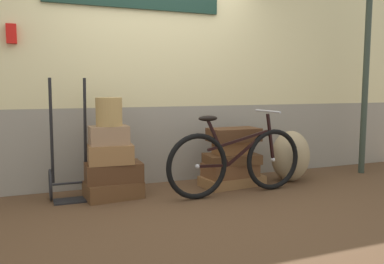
# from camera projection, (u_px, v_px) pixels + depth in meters

# --- Properties ---
(ground) EXTENTS (9.58, 5.20, 0.06)m
(ground) POSITION_uv_depth(u_px,v_px,m) (177.00, 201.00, 4.23)
(ground) COLOR #513823
(station_building) EXTENTS (7.58, 0.74, 2.58)m
(station_building) POSITION_uv_depth(u_px,v_px,m) (154.00, 77.00, 4.87)
(station_building) COLOR gray
(station_building) RESTS_ON ground
(suitcase_0) EXTENTS (0.62, 0.45, 0.18)m
(suitcase_0) POSITION_uv_depth(u_px,v_px,m) (113.00, 190.00, 4.24)
(suitcase_0) COLOR brown
(suitcase_0) RESTS_ON ground
(suitcase_1) EXTENTS (0.59, 0.38, 0.20)m
(suitcase_1) POSITION_uv_depth(u_px,v_px,m) (114.00, 172.00, 4.23)
(suitcase_1) COLOR #4C2D19
(suitcase_1) RESTS_ON suitcase_0
(suitcase_2) EXTENTS (0.48, 0.32, 0.20)m
(suitcase_2) POSITION_uv_depth(u_px,v_px,m) (111.00, 154.00, 4.16)
(suitcase_2) COLOR olive
(suitcase_2) RESTS_ON suitcase_1
(suitcase_3) EXTENTS (0.40, 0.28, 0.20)m
(suitcase_3) POSITION_uv_depth(u_px,v_px,m) (109.00, 135.00, 4.16)
(suitcase_3) COLOR #937051
(suitcase_3) RESTS_ON suitcase_2
(suitcase_4) EXTENTS (0.78, 0.48, 0.12)m
(suitcase_4) POSITION_uv_depth(u_px,v_px,m) (232.00, 181.00, 4.77)
(suitcase_4) COLOR olive
(suitcase_4) RESTS_ON ground
(suitcase_5) EXTENTS (0.64, 0.43, 0.16)m
(suitcase_5) POSITION_uv_depth(u_px,v_px,m) (230.00, 170.00, 4.74)
(suitcase_5) COLOR brown
(suitcase_5) RESTS_ON suitcase_4
(suitcase_6) EXTENTS (0.66, 0.45, 0.11)m
(suitcase_6) POSITION_uv_depth(u_px,v_px,m) (232.00, 159.00, 4.72)
(suitcase_6) COLOR brown
(suitcase_6) RESTS_ON suitcase_5
(suitcase_7) EXTENTS (0.43, 0.25, 0.15)m
(suitcase_7) POSITION_uv_depth(u_px,v_px,m) (232.00, 148.00, 4.72)
(suitcase_7) COLOR brown
(suitcase_7) RESTS_ON suitcase_6
(suitcase_8) EXTENTS (0.60, 0.34, 0.16)m
(suitcase_8) POSITION_uv_depth(u_px,v_px,m) (234.00, 135.00, 4.72)
(suitcase_8) COLOR #4C2D19
(suitcase_8) RESTS_ON suitcase_7
(wicker_basket) EXTENTS (0.27, 0.27, 0.30)m
(wicker_basket) POSITION_uv_depth(u_px,v_px,m) (109.00, 112.00, 4.13)
(wicker_basket) COLOR #A8844C
(wicker_basket) RESTS_ON suitcase_3
(luggage_trolley) EXTENTS (0.42, 0.39, 1.27)m
(luggage_trolley) POSITION_uv_depth(u_px,v_px,m) (70.00, 173.00, 4.17)
(luggage_trolley) COLOR black
(luggage_trolley) RESTS_ON ground
(burlap_sack) EXTENTS (0.50, 0.42, 0.63)m
(burlap_sack) POSITION_uv_depth(u_px,v_px,m) (291.00, 156.00, 4.98)
(burlap_sack) COLOR #9E8966
(burlap_sack) RESTS_ON ground
(bicycle) EXTENTS (1.66, 0.46, 0.92)m
(bicycle) POSITION_uv_depth(u_px,v_px,m) (237.00, 161.00, 4.35)
(bicycle) COLOR black
(bicycle) RESTS_ON ground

